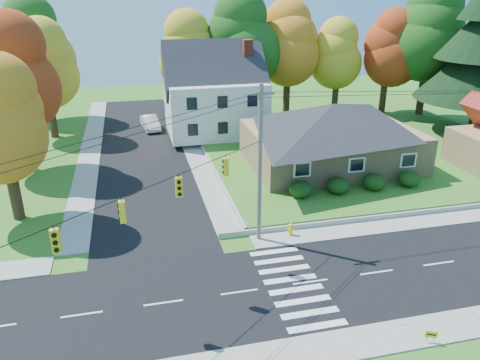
# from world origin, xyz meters

# --- Properties ---
(ground) EXTENTS (120.00, 120.00, 0.00)m
(ground) POSITION_xyz_m (0.00, 0.00, 0.00)
(ground) COLOR #3D7923
(road_main) EXTENTS (90.00, 8.00, 0.02)m
(road_main) POSITION_xyz_m (0.00, 0.00, 0.01)
(road_main) COLOR black
(road_main) RESTS_ON ground
(road_cross) EXTENTS (8.00, 44.00, 0.02)m
(road_cross) POSITION_xyz_m (-8.00, 26.00, 0.01)
(road_cross) COLOR black
(road_cross) RESTS_ON ground
(sidewalk_north) EXTENTS (90.00, 2.00, 0.08)m
(sidewalk_north) POSITION_xyz_m (0.00, 5.00, 0.04)
(sidewalk_north) COLOR #9C9A90
(sidewalk_north) RESTS_ON ground
(sidewalk_south) EXTENTS (90.00, 2.00, 0.08)m
(sidewalk_south) POSITION_xyz_m (0.00, -5.00, 0.04)
(sidewalk_south) COLOR #9C9A90
(sidewalk_south) RESTS_ON ground
(lawn) EXTENTS (30.00, 30.00, 0.50)m
(lawn) POSITION_xyz_m (13.00, 21.00, 0.25)
(lawn) COLOR #3D7923
(lawn) RESTS_ON ground
(ranch_house) EXTENTS (14.60, 10.60, 5.40)m
(ranch_house) POSITION_xyz_m (8.00, 16.00, 3.27)
(ranch_house) COLOR tan
(ranch_house) RESTS_ON lawn
(colonial_house) EXTENTS (10.40, 8.40, 9.60)m
(colonial_house) POSITION_xyz_m (0.04, 28.00, 4.58)
(colonial_house) COLOR silver
(colonial_house) RESTS_ON lawn
(hedge_row) EXTENTS (10.70, 1.70, 1.27)m
(hedge_row) POSITION_xyz_m (7.50, 9.80, 1.14)
(hedge_row) COLOR #163A10
(hedge_row) RESTS_ON lawn
(traffic_infrastructure) EXTENTS (38.10, 10.66, 10.00)m
(traffic_infrastructure) POSITION_xyz_m (-0.15, 1.35, 5.15)
(traffic_infrastructure) COLOR #666059
(traffic_infrastructure) RESTS_ON ground
(tree_lot_0) EXTENTS (6.72, 6.72, 12.51)m
(tree_lot_0) POSITION_xyz_m (-2.00, 34.00, 8.31)
(tree_lot_0) COLOR #3F2A19
(tree_lot_0) RESTS_ON lawn
(tree_lot_1) EXTENTS (7.84, 7.84, 14.60)m
(tree_lot_1) POSITION_xyz_m (4.00, 33.00, 9.61)
(tree_lot_1) COLOR #3F2A19
(tree_lot_1) RESTS_ON lawn
(tree_lot_2) EXTENTS (7.28, 7.28, 13.56)m
(tree_lot_2) POSITION_xyz_m (10.00, 34.00, 8.96)
(tree_lot_2) COLOR #3F2A19
(tree_lot_2) RESTS_ON lawn
(tree_lot_3) EXTENTS (6.16, 6.16, 11.47)m
(tree_lot_3) POSITION_xyz_m (16.00, 33.00, 7.65)
(tree_lot_3) COLOR #3F2A19
(tree_lot_3) RESTS_ON lawn
(tree_lot_4) EXTENTS (6.72, 6.72, 12.51)m
(tree_lot_4) POSITION_xyz_m (22.00, 32.00, 8.31)
(tree_lot_4) COLOR #3F2A19
(tree_lot_4) RESTS_ON lawn
(tree_lot_5) EXTENTS (8.40, 8.40, 15.64)m
(tree_lot_5) POSITION_xyz_m (26.00, 30.00, 10.27)
(tree_lot_5) COLOR #3F2A19
(tree_lot_5) RESTS_ON lawn
(tree_west_0) EXTENTS (6.16, 6.16, 11.47)m
(tree_west_0) POSITION_xyz_m (-17.00, 12.00, 7.15)
(tree_west_0) COLOR #3F2A19
(tree_west_0) RESTS_ON ground
(tree_west_1) EXTENTS (7.28, 7.28, 13.56)m
(tree_west_1) POSITION_xyz_m (-18.00, 22.00, 8.46)
(tree_west_1) COLOR #3F2A19
(tree_west_1) RESTS_ON ground
(tree_west_2) EXTENTS (6.72, 6.72, 12.51)m
(tree_west_2) POSITION_xyz_m (-17.00, 32.00, 7.81)
(tree_west_2) COLOR #3F2A19
(tree_west_2) RESTS_ON ground
(tree_west_3) EXTENTS (7.84, 7.84, 14.60)m
(tree_west_3) POSITION_xyz_m (-19.00, 40.00, 9.11)
(tree_west_3) COLOR #3F2A19
(tree_west_3) RESTS_ON ground
(white_car) EXTENTS (2.21, 4.81, 1.53)m
(white_car) POSITION_xyz_m (-6.72, 32.49, 0.78)
(white_car) COLOR silver
(white_car) RESTS_ON road_cross
(fire_hydrant) EXTENTS (0.51, 0.40, 0.89)m
(fire_hydrant) POSITION_xyz_m (0.65, 5.18, 0.43)
(fire_hydrant) COLOR #DAD40B
(fire_hydrant) RESTS_ON ground
(yard_sign) EXTENTS (0.52, 0.24, 0.68)m
(yard_sign) POSITION_xyz_m (3.52, -5.75, 0.49)
(yard_sign) COLOR black
(yard_sign) RESTS_ON ground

